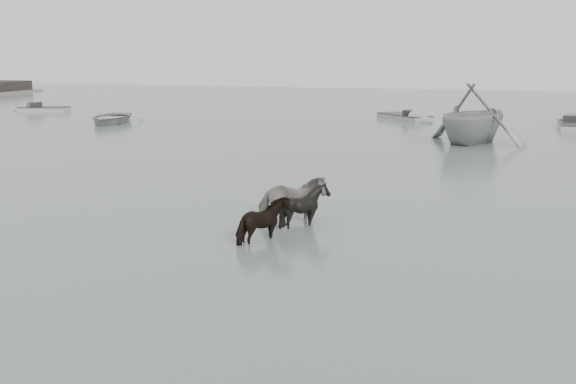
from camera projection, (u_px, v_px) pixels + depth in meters
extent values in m
plane|color=slate|center=(313.00, 242.00, 15.97)|extent=(140.00, 140.00, 0.00)
imported|color=black|center=(292.00, 191.00, 17.95)|extent=(2.08, 1.22, 1.65)
imported|color=black|center=(265.00, 216.00, 15.91)|extent=(1.20, 1.37, 1.30)
imported|color=black|center=(305.00, 201.00, 17.37)|extent=(1.30, 1.17, 1.38)
imported|color=#B0B0AB|center=(111.00, 116.00, 42.58)|extent=(4.33, 5.38, 0.99)
imported|color=#9D9F9D|center=(474.00, 112.00, 33.09)|extent=(7.55, 7.90, 3.23)
imported|color=silver|center=(469.00, 128.00, 33.45)|extent=(1.93, 4.11, 1.53)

